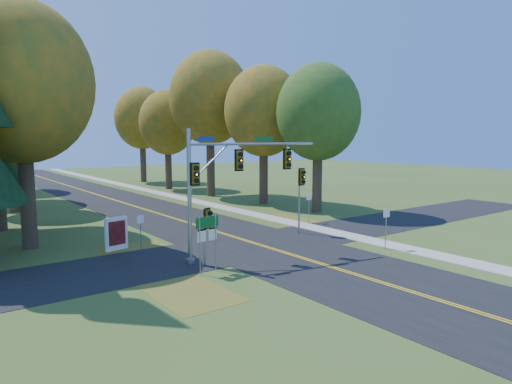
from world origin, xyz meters
TOP-DOWN VIEW (x-y plane):
  - ground at (0.00, 0.00)m, footprint 160.00×160.00m
  - road_main at (0.00, 0.00)m, footprint 8.00×160.00m
  - road_cross at (0.00, 2.00)m, footprint 60.00×6.00m
  - centerline_left at (-0.10, 0.00)m, footprint 0.10×160.00m
  - centerline_right at (0.10, 0.00)m, footprint 0.10×160.00m
  - sidewalk_east at (6.20, 0.00)m, footprint 1.60×160.00m
  - leaf_patch_w_near at (-6.50, 4.00)m, footprint 4.00×6.00m
  - leaf_patch_e at (6.80, 6.00)m, footprint 3.50×8.00m
  - leaf_patch_w_far at (-7.50, -3.00)m, footprint 3.00×5.00m
  - tree_w_a at (-11.13, 9.38)m, footprint 8.00×8.00m
  - tree_e_a at (11.57, 8.77)m, footprint 7.20×7.20m
  - tree_e_b at (10.97, 15.58)m, footprint 7.60×7.60m
  - tree_w_c at (-9.54, 24.47)m, footprint 6.80×6.80m
  - tree_e_c at (9.88, 23.69)m, footprint 8.80×8.80m
  - tree_e_d at (9.26, 32.87)m, footprint 7.00×7.00m
  - tree_e_e at (10.47, 43.58)m, footprint 7.80×7.80m
  - traffic_mast at (-3.50, 0.30)m, footprint 7.51×1.50m
  - east_signal_pole at (4.19, 2.77)m, footprint 0.51×0.59m
  - ped_signal_pole at (-4.83, -0.18)m, footprint 0.45×0.54m
  - route_sign_cluster at (-5.41, -1.18)m, footprint 1.30×0.19m
  - info_kiosk at (-7.32, 5.81)m, footprint 1.39×0.47m
  - reg_sign_e_north at (7.36, 5.33)m, footprint 0.44×0.07m
  - reg_sign_e_south at (5.24, -3.34)m, footprint 0.47×0.10m
  - reg_sign_w at (-6.47, 4.30)m, footprint 0.42×0.14m

SIDE VIEW (x-z plane):
  - ground at x=0.00m, z-range 0.00..0.00m
  - leaf_patch_w_near at x=-6.50m, z-range 0.00..0.01m
  - leaf_patch_e at x=6.80m, z-range 0.00..0.01m
  - leaf_patch_w_far at x=-7.50m, z-range 0.00..0.01m
  - road_cross at x=0.00m, z-range 0.00..0.02m
  - road_main at x=0.00m, z-range 0.00..0.02m
  - centerline_left at x=-0.10m, z-range 0.02..0.03m
  - centerline_right at x=0.10m, z-range 0.02..0.03m
  - sidewalk_east at x=6.20m, z-range 0.00..0.06m
  - info_kiosk at x=-7.32m, z-range 0.00..1.91m
  - reg_sign_w at x=-6.47m, z-range 0.41..2.62m
  - reg_sign_e_north at x=7.36m, z-range 0.42..2.72m
  - reg_sign_e_south at x=5.24m, z-range 0.46..2.92m
  - route_sign_cluster at x=-5.41m, z-range 0.57..3.37m
  - ped_signal_pole at x=-4.83m, z-range 0.72..3.69m
  - east_signal_pole at x=4.19m, z-range 1.14..5.58m
  - traffic_mast at x=-3.50m, z-range 0.99..7.88m
  - tree_w_c at x=-9.54m, z-range 1.99..13.90m
  - tree_e_d at x=9.26m, z-range 2.08..14.40m
  - tree_e_a at x=11.57m, z-range 2.16..14.90m
  - tree_e_b at x=10.97m, z-range 2.23..15.56m
  - tree_e_e at x=10.47m, z-range 2.32..16.06m
  - tree_w_a at x=-11.13m, z-range 2.41..16.56m
  - tree_e_c at x=9.88m, z-range 2.77..18.56m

